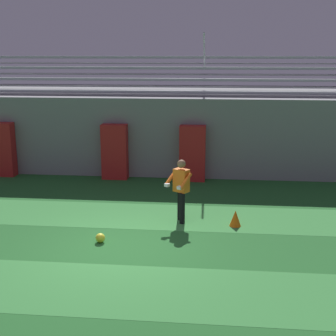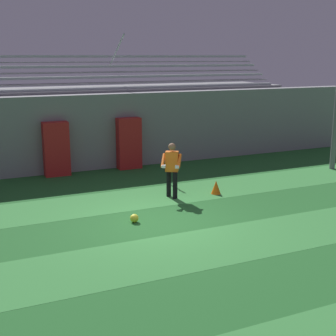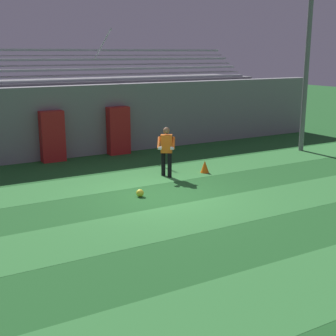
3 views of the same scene
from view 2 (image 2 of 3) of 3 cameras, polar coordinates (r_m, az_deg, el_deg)
name	(u,v)px [view 2 (image 2 of 3)]	position (r m, az deg, el deg)	size (l,w,h in m)	color
ground_plane	(157,223)	(12.09, -1.38, -6.66)	(80.00, 80.00, 0.00)	#236028
turf_stripe_mid	(190,250)	(10.46, 2.75, -9.96)	(28.00, 2.04, 0.01)	#38843D
turf_stripe_far	(129,200)	(14.00, -4.80, -3.85)	(28.00, 2.04, 0.01)	#38843D
back_wall	(89,132)	(17.74, -9.56, 4.34)	(24.00, 0.60, 2.80)	gray
padding_pillar_gate_left	(56,149)	(17.00, -13.46, 2.26)	(0.89, 0.44, 1.93)	#B21E1E
padding_pillar_gate_right	(129,143)	(17.69, -4.78, 3.01)	(0.89, 0.44, 1.93)	#B21E1E
bleacher_stand	(77,123)	(19.65, -11.05, 5.44)	(18.00, 3.35, 5.03)	gray
goalkeeper	(172,167)	(13.90, 0.47, 0.14)	(0.74, 0.71, 1.67)	black
soccer_ball	(134,218)	(12.09, -4.13, -6.13)	(0.22, 0.22, 0.22)	yellow
traffic_cone	(216,187)	(14.55, 5.87, -2.35)	(0.30, 0.30, 0.42)	orange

